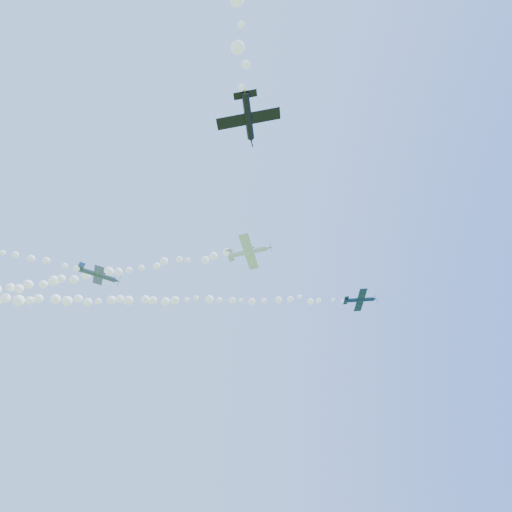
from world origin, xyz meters
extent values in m
cylinder|color=silver|center=(5.11, -0.59, 50.78)|extent=(6.64, 3.17, 1.47)
cone|color=silver|center=(8.41, -2.03, 51.07)|extent=(1.10, 1.13, 0.95)
cone|color=red|center=(8.87, -2.23, 51.11)|extent=(0.44, 0.42, 0.34)
cube|color=black|center=(8.74, -2.18, 51.10)|extent=(0.22, 0.36, 2.11)
cube|color=silver|center=(5.37, -0.71, 50.67)|extent=(4.86, 8.18, 0.82)
cube|color=silver|center=(2.37, 0.61, 50.59)|extent=(2.04, 3.02, 0.35)
cube|color=red|center=(2.26, 0.71, 51.19)|extent=(1.07, 0.63, 1.42)
sphere|color=black|center=(5.95, -0.93, 51.28)|extent=(1.09, 1.12, 0.91)
cylinder|color=#0E1E3D|center=(27.79, 6.81, 49.38)|extent=(5.59, 1.71, 1.20)
cone|color=#0E1E3D|center=(30.71, 6.24, 49.61)|extent=(0.81, 0.84, 0.78)
cone|color=silver|center=(31.11, 6.16, 49.65)|extent=(0.33, 0.30, 0.28)
cube|color=black|center=(31.00, 6.18, 49.64)|extent=(0.20, 0.20, 1.74)
cube|color=#0E1E3D|center=(28.03, 6.76, 49.29)|extent=(2.68, 6.92, 0.38)
cube|color=#0E1E3D|center=(25.37, 7.29, 49.23)|extent=(1.23, 2.49, 0.19)
cube|color=silver|center=(25.26, 7.32, 49.73)|extent=(0.95, 0.29, 1.17)
sphere|color=black|center=(28.53, 6.67, 49.79)|extent=(0.82, 0.80, 0.72)
cylinder|color=#394454|center=(-17.80, 1.18, 43.52)|extent=(5.70, 1.07, 1.27)
cone|color=#394454|center=(-14.83, 1.79, 43.26)|extent=(0.75, 0.79, 0.82)
cone|color=navy|center=(-14.42, 1.88, 43.22)|extent=(0.31, 0.28, 0.29)
cube|color=black|center=(-14.53, 1.85, 43.23)|extent=(0.30, 0.54, 1.76)
cube|color=#394454|center=(-17.59, 1.25, 43.39)|extent=(2.61, 6.93, 1.96)
cube|color=#394454|center=(-20.27, 0.66, 43.78)|extent=(1.22, 2.50, 0.74)
cube|color=navy|center=(-20.27, 0.52, 44.28)|extent=(1.03, 0.52, 1.18)
sphere|color=black|center=(-16.98, 1.26, 43.79)|extent=(0.87, 0.93, 0.88)
cylinder|color=black|center=(-0.34, -30.84, 40.99)|extent=(1.45, 5.34, 1.14)
cone|color=black|center=(0.50, -28.13, 41.21)|extent=(0.79, 0.75, 0.75)
cone|color=gold|center=(0.61, -27.76, 41.24)|extent=(0.28, 0.31, 0.27)
cube|color=black|center=(0.58, -27.86, 41.23)|extent=(0.42, 0.12, 1.66)
cube|color=black|center=(-0.25, -30.63, 40.91)|extent=(6.49, 3.21, 1.26)
cube|color=black|center=(-1.04, -33.10, 40.86)|extent=(2.37, 1.40, 0.49)
cube|color=gold|center=(-1.14, -33.17, 41.32)|extent=(0.50, 0.84, 1.11)
sphere|color=black|center=(-0.18, -30.14, 41.38)|extent=(0.89, 0.81, 0.77)
camera|label=1|loc=(-4.01, -52.95, 2.00)|focal=30.00mm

